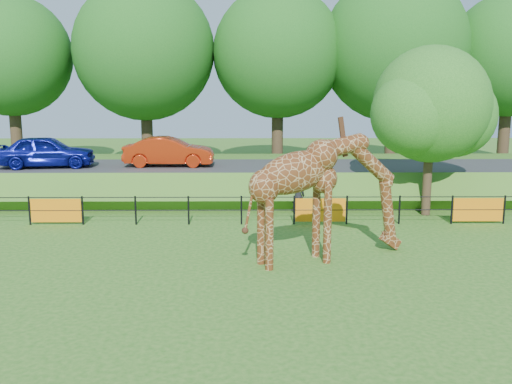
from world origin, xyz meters
TOP-DOWN VIEW (x-y plane):
  - ground at (0.00, 0.00)m, footprint 90.00×90.00m
  - giraffe at (2.63, 3.56)m, footprint 5.30×2.88m
  - perimeter_fence at (0.00, 8.00)m, footprint 28.07×0.10m
  - embankment at (0.00, 15.50)m, footprint 40.00×9.00m
  - road at (0.00, 14.00)m, footprint 40.00×5.00m
  - car_blue at (-9.22, 13.55)m, footprint 4.62×2.41m
  - car_red at (-3.53, 13.92)m, footprint 4.22×1.47m
  - visitor at (2.29, 9.81)m, footprint 0.56×0.37m
  - tree_east at (7.60, 9.63)m, footprint 5.40×4.71m
  - bg_tree_line at (1.89, 22.00)m, footprint 37.30×8.80m

SIDE VIEW (x-z plane):
  - ground at x=0.00m, z-range 0.00..0.00m
  - perimeter_fence at x=0.00m, z-range 0.00..1.10m
  - embankment at x=0.00m, z-range 0.00..1.30m
  - visitor at x=2.29m, z-range 0.00..1.52m
  - road at x=0.00m, z-range 1.30..1.42m
  - giraffe at x=2.63m, z-range 0.00..3.80m
  - car_red at x=-3.53m, z-range 1.42..2.81m
  - car_blue at x=-9.22m, z-range 1.42..2.92m
  - tree_east at x=7.60m, z-range 0.90..7.66m
  - bg_tree_line at x=1.89m, z-range 1.28..13.10m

